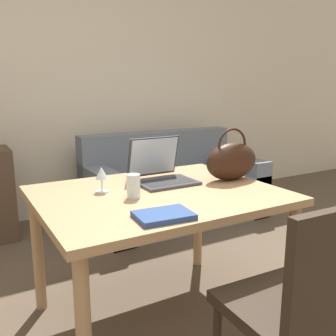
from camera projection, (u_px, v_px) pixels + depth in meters
The scene contains 9 objects.
wall_back at pixel (56, 78), 3.54m from camera, with size 10.00×0.06×2.70m.
dining_table at pixel (158, 207), 1.97m from camera, with size 1.22×0.97×0.73m.
chair at pixel (301, 301), 1.39m from camera, with size 0.46×0.46×0.89m.
couch at pixel (173, 189), 3.67m from camera, with size 1.65×0.90×0.82m.
laptop at pixel (160, 170), 2.15m from camera, with size 0.32×0.31×0.25m.
drinking_glass at pixel (133, 186), 1.83m from camera, with size 0.07×0.07×0.12m.
wine_glass at pixel (102, 175), 1.92m from camera, with size 0.07×0.07×0.13m.
handbag at pixel (232, 161), 2.17m from camera, with size 0.35×0.15×0.31m.
book at pixel (164, 215), 1.55m from camera, with size 0.25×0.19×0.02m.
Camera 1 is at (-0.90, -1.02, 1.27)m, focal length 40.00 mm.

